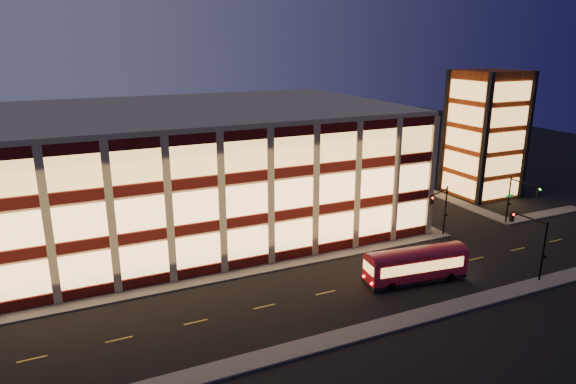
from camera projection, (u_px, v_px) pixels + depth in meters
name	position (u px, v px, depth m)	size (l,w,h in m)	color
ground	(260.00, 275.00, 50.02)	(200.00, 200.00, 0.00)	black
sidewalk_office_south	(227.00, 275.00, 49.66)	(54.00, 2.00, 0.15)	#514F4C
sidewalk_office_east	(364.00, 198.00, 74.09)	(2.00, 30.00, 0.15)	#514F4C
sidewalk_tower_south	(541.00, 215.00, 67.03)	(14.00, 2.00, 0.15)	#514F4C
sidewalk_tower_west	(424.00, 189.00, 78.53)	(2.00, 30.00, 0.15)	#514F4C
sidewalk_near	(324.00, 342.00, 38.69)	(100.00, 2.00, 0.15)	#514F4C
office_building	(184.00, 168.00, 61.52)	(50.45, 30.45, 14.50)	tan
stair_tower	(485.00, 134.00, 74.03)	(8.60, 8.60, 18.00)	#8C3814
traffic_signal_far	(441.00, 205.00, 58.04)	(3.79, 1.87, 6.00)	black
traffic_signal_right	(519.00, 195.00, 61.86)	(1.20, 4.37, 6.00)	black
traffic_signal_near	(532.00, 235.00, 48.75)	(0.32, 4.45, 6.00)	black
trolley_bus	(416.00, 263.00, 48.16)	(10.08, 3.59, 3.34)	maroon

